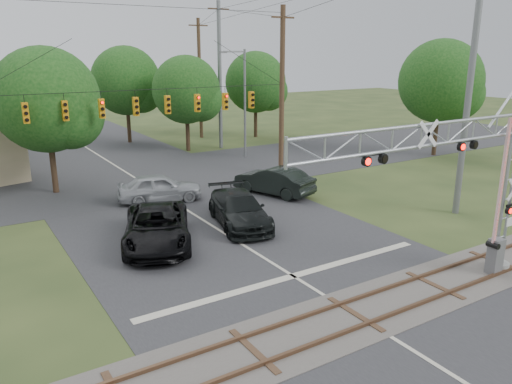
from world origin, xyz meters
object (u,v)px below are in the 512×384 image
traffic_signal_span (165,100)px  streetlight (243,98)px  crossing_gantry (459,173)px  pickup_black (157,227)px  car_dark (239,210)px  sedan_silver (160,188)px

traffic_signal_span → streetlight: 11.22m
crossing_gantry → traffic_signal_span: size_ratio=0.58×
pickup_black → streetlight: 20.31m
pickup_black → car_dark: bearing=26.2°
crossing_gantry → car_dark: crossing_gantry is taller
traffic_signal_span → sedan_silver: (-1.43, -2.04, -4.84)m
sedan_silver → streetlight: (10.66, 8.36, 4.03)m
traffic_signal_span → car_dark: traffic_signal_span is taller
streetlight → crossing_gantry: bearing=-103.4°
traffic_signal_span → sedan_silver: 5.44m
traffic_signal_span → pickup_black: (-4.09, -8.48, -4.80)m
traffic_signal_span → car_dark: bearing=-87.1°
traffic_signal_span → sedan_silver: bearing=-125.0°
car_dark → streetlight: bearing=73.0°
crossing_gantry → traffic_signal_span: traffic_signal_span is taller
car_dark → sedan_silver: sedan_silver is taller
streetlight → sedan_silver: bearing=-141.9°
traffic_signal_span → car_dark: (0.41, -8.14, -4.85)m
sedan_silver → streetlight: size_ratio=0.56×
car_dark → streetlight: (8.83, 14.46, 4.04)m
traffic_signal_span → car_dark: 9.49m
crossing_gantry → traffic_signal_span: (-3.36, 18.36, 1.25)m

